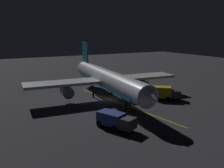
{
  "coord_description": "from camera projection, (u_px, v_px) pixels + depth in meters",
  "views": [
    {
      "loc": [
        21.3,
        41.38,
        13.07
      ],
      "look_at": [
        0.0,
        2.0,
        3.5
      ],
      "focal_mm": 38.93,
      "sensor_mm": 36.0,
      "label": 1
    }
  ],
  "objects": [
    {
      "name": "ground_crew_worker",
      "position": [
        132.0,
        108.0,
        40.07
      ],
      "size": [
        0.4,
        0.4,
        1.74
      ],
      "color": "black",
      "rests_on": "ground_plane"
    },
    {
      "name": "ground_plane",
      "position": [
        107.0,
        100.0,
        48.25
      ],
      "size": [
        180.0,
        180.0,
        0.2
      ],
      "primitive_type": "cube",
      "color": "#313136"
    },
    {
      "name": "apron_guide_stripe",
      "position": [
        122.0,
        104.0,
        45.24
      ],
      "size": [
        4.42,
        28.87,
        0.01
      ],
      "primitive_type": "cube",
      "rotation": [
        0.0,
        0.0,
        0.14
      ],
      "color": "gold",
      "rests_on": "ground_plane"
    },
    {
      "name": "traffic_cone_near_left",
      "position": [
        128.0,
        107.0,
        42.53
      ],
      "size": [
        0.5,
        0.5,
        0.55
      ],
      "color": "#EA590F",
      "rests_on": "ground_plane"
    },
    {
      "name": "catering_truck",
      "position": [
        164.0,
        93.0,
        47.79
      ],
      "size": [
        5.54,
        4.95,
        2.61
      ],
      "color": "gold",
      "rests_on": "ground_plane"
    },
    {
      "name": "airliner",
      "position": [
        106.0,
        79.0,
        47.93
      ],
      "size": [
        31.46,
        36.32,
        10.72
      ],
      "color": "silver",
      "rests_on": "ground_plane"
    },
    {
      "name": "baggage_truck",
      "position": [
        115.0,
        120.0,
        33.53
      ],
      "size": [
        4.2,
        5.89,
        2.19
      ],
      "color": "navy",
      "rests_on": "ground_plane"
    },
    {
      "name": "traffic_cone_near_right",
      "position": [
        102.0,
        111.0,
        40.3
      ],
      "size": [
        0.5,
        0.5,
        0.55
      ],
      "color": "#EA590F",
      "rests_on": "ground_plane"
    }
  ]
}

